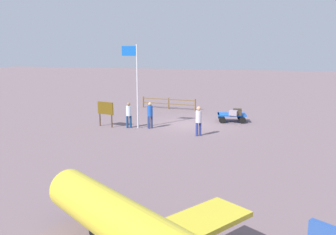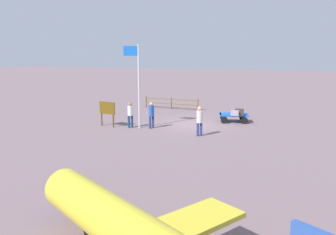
{
  "view_description": "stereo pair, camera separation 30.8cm",
  "coord_description": "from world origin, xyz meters",
  "px_view_note": "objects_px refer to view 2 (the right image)",
  "views": [
    {
      "loc": [
        -4.65,
        22.45,
        4.86
      ],
      "look_at": [
        -0.15,
        6.0,
        1.57
      ],
      "focal_mm": 38.71,
      "sensor_mm": 36.0,
      "label": 1
    },
    {
      "loc": [
        -4.94,
        22.36,
        4.86
      ],
      "look_at": [
        -0.15,
        6.0,
        1.57
      ],
      "focal_mm": 38.71,
      "sensor_mm": 36.0,
      "label": 2
    }
  ],
  "objects_px": {
    "suitcase_olive": "(239,112)",
    "worker_trailing": "(151,113)",
    "flagpole": "(137,78)",
    "worker_lead": "(200,119)",
    "suitcase_navy": "(239,113)",
    "suitcase_dark": "(235,113)",
    "worker_supervisor": "(130,113)",
    "signboard": "(107,110)",
    "luggage_cart": "(233,116)"
  },
  "relations": [
    {
      "from": "suitcase_olive",
      "to": "worker_trailing",
      "type": "distance_m",
      "value": 5.91
    },
    {
      "from": "suitcase_olive",
      "to": "flagpole",
      "type": "distance_m",
      "value": 7.1
    },
    {
      "from": "suitcase_olive",
      "to": "worker_lead",
      "type": "xyz_separation_m",
      "value": [
        1.79,
        4.29,
        0.24
      ]
    },
    {
      "from": "suitcase_navy",
      "to": "flagpole",
      "type": "height_order",
      "value": "flagpole"
    },
    {
      "from": "suitcase_olive",
      "to": "suitcase_navy",
      "type": "relative_size",
      "value": 0.99
    },
    {
      "from": "suitcase_dark",
      "to": "worker_supervisor",
      "type": "height_order",
      "value": "worker_supervisor"
    },
    {
      "from": "worker_lead",
      "to": "flagpole",
      "type": "xyz_separation_m",
      "value": [
        4.08,
        -1.01,
        2.07
      ]
    },
    {
      "from": "suitcase_olive",
      "to": "signboard",
      "type": "distance_m",
      "value": 8.54
    },
    {
      "from": "suitcase_olive",
      "to": "worker_trailing",
      "type": "bearing_deg",
      "value": 32.16
    },
    {
      "from": "luggage_cart",
      "to": "suitcase_dark",
      "type": "height_order",
      "value": "suitcase_dark"
    },
    {
      "from": "luggage_cart",
      "to": "worker_lead",
      "type": "height_order",
      "value": "worker_lead"
    },
    {
      "from": "suitcase_dark",
      "to": "suitcase_olive",
      "type": "height_order",
      "value": "suitcase_olive"
    },
    {
      "from": "suitcase_navy",
      "to": "signboard",
      "type": "distance_m",
      "value": 8.47
    },
    {
      "from": "worker_trailing",
      "to": "worker_supervisor",
      "type": "relative_size",
      "value": 1.02
    },
    {
      "from": "suitcase_navy",
      "to": "flagpole",
      "type": "xyz_separation_m",
      "value": [
        5.88,
        3.06,
        2.36
      ]
    },
    {
      "from": "flagpole",
      "to": "worker_trailing",
      "type": "bearing_deg",
      "value": -171.25
    },
    {
      "from": "suitcase_olive",
      "to": "worker_trailing",
      "type": "relative_size",
      "value": 0.35
    },
    {
      "from": "worker_supervisor",
      "to": "worker_trailing",
      "type": "bearing_deg",
      "value": -171.22
    },
    {
      "from": "suitcase_dark",
      "to": "worker_supervisor",
      "type": "xyz_separation_m",
      "value": [
        6.09,
        2.97,
        0.2
      ]
    },
    {
      "from": "suitcase_olive",
      "to": "worker_supervisor",
      "type": "bearing_deg",
      "value": 27.95
    },
    {
      "from": "suitcase_navy",
      "to": "worker_lead",
      "type": "xyz_separation_m",
      "value": [
        1.8,
        4.07,
        0.29
      ]
    },
    {
      "from": "suitcase_olive",
      "to": "suitcase_navy",
      "type": "height_order",
      "value": "suitcase_olive"
    },
    {
      "from": "suitcase_navy",
      "to": "signboard",
      "type": "bearing_deg",
      "value": 22.28
    },
    {
      "from": "suitcase_dark",
      "to": "worker_trailing",
      "type": "distance_m",
      "value": 5.53
    },
    {
      "from": "luggage_cart",
      "to": "worker_lead",
      "type": "relative_size",
      "value": 1.2
    },
    {
      "from": "worker_trailing",
      "to": "suitcase_dark",
      "type": "bearing_deg",
      "value": -149.94
    },
    {
      "from": "suitcase_navy",
      "to": "worker_trailing",
      "type": "distance_m",
      "value": 5.81
    },
    {
      "from": "suitcase_dark",
      "to": "worker_supervisor",
      "type": "distance_m",
      "value": 6.78
    },
    {
      "from": "luggage_cart",
      "to": "suitcase_olive",
      "type": "height_order",
      "value": "suitcase_olive"
    },
    {
      "from": "worker_lead",
      "to": "signboard",
      "type": "bearing_deg",
      "value": -8.11
    },
    {
      "from": "worker_lead",
      "to": "signboard",
      "type": "relative_size",
      "value": 1.08
    },
    {
      "from": "worker_lead",
      "to": "flagpole",
      "type": "distance_m",
      "value": 4.68
    },
    {
      "from": "suitcase_navy",
      "to": "worker_supervisor",
      "type": "xyz_separation_m",
      "value": [
        6.32,
        3.13,
        0.22
      ]
    },
    {
      "from": "worker_supervisor",
      "to": "flagpole",
      "type": "distance_m",
      "value": 2.19
    },
    {
      "from": "worker_lead",
      "to": "signboard",
      "type": "height_order",
      "value": "worker_lead"
    },
    {
      "from": "worker_lead",
      "to": "worker_trailing",
      "type": "distance_m",
      "value": 3.41
    },
    {
      "from": "luggage_cart",
      "to": "worker_supervisor",
      "type": "distance_m",
      "value": 6.9
    },
    {
      "from": "suitcase_dark",
      "to": "luggage_cart",
      "type": "bearing_deg",
      "value": -72.07
    },
    {
      "from": "flagpole",
      "to": "worker_supervisor",
      "type": "bearing_deg",
      "value": 8.85
    },
    {
      "from": "flagpole",
      "to": "worker_lead",
      "type": "bearing_deg",
      "value": 166.12
    },
    {
      "from": "worker_lead",
      "to": "worker_trailing",
      "type": "xyz_separation_m",
      "value": [
        3.22,
        -1.14,
        -0.05
      ]
    },
    {
      "from": "worker_supervisor",
      "to": "suitcase_olive",
      "type": "bearing_deg",
      "value": -152.05
    },
    {
      "from": "luggage_cart",
      "to": "suitcase_olive",
      "type": "relative_size",
      "value": 3.62
    },
    {
      "from": "signboard",
      "to": "flagpole",
      "type": "bearing_deg",
      "value": -175.69
    },
    {
      "from": "worker_lead",
      "to": "luggage_cart",
      "type": "bearing_deg",
      "value": -107.29
    },
    {
      "from": "worker_lead",
      "to": "suitcase_navy",
      "type": "bearing_deg",
      "value": -113.85
    },
    {
      "from": "suitcase_olive",
      "to": "flagpole",
      "type": "relative_size",
      "value": 0.11
    },
    {
      "from": "luggage_cart",
      "to": "flagpole",
      "type": "distance_m",
      "value": 6.98
    },
    {
      "from": "worker_lead",
      "to": "flagpole",
      "type": "height_order",
      "value": "flagpole"
    },
    {
      "from": "worker_trailing",
      "to": "luggage_cart",
      "type": "bearing_deg",
      "value": -144.19
    }
  ]
}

